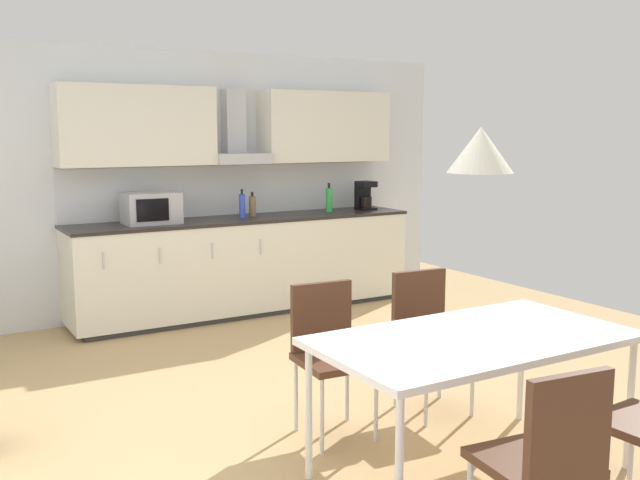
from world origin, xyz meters
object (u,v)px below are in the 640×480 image
microwave (151,208)px  chair_far_right (427,326)px  bottle_green (329,199)px  pendant_lamp (480,150)px  coffee_maker (364,195)px  bottle_blue (242,206)px  bottle_brown (252,206)px  chair_far_left (329,343)px  chair_near_left (548,451)px  dining_table (474,344)px

microwave → chair_far_right: bearing=-73.1°
bottle_green → chair_far_right: (-1.01, -2.85, -0.52)m
pendant_lamp → bottle_green: bearing=69.4°
coffee_maker → bottle_blue: coffee_maker is taller
microwave → coffee_maker: size_ratio=1.60×
bottle_blue → bottle_brown: 0.17m
microwave → chair_far_right: size_ratio=0.55×
bottle_blue → microwave: bearing=178.2°
microwave → chair_far_left: microwave is taller
bottle_green → chair_far_right: size_ratio=0.34×
chair_far_left → pendant_lamp: bearing=-66.5°
bottle_green → chair_near_left: bearing=-111.3°
microwave → pendant_lamp: (0.49, -3.65, 0.58)m
chair_far_right → chair_near_left: same height
bottle_green → chair_near_left: (-1.75, -4.48, -0.52)m
chair_far_left → bottle_blue: bearing=75.3°
microwave → pendant_lamp: size_ratio=1.50×
coffee_maker → bottle_green: coffee_maker is taller
bottle_blue → bottle_brown: size_ratio=1.17×
coffee_maker → pendant_lamp: bearing=-116.4°
microwave → chair_far_left: 2.89m
microwave → chair_near_left: size_ratio=0.55×
chair_far_right → microwave: bearing=106.9°
chair_far_left → chair_near_left: 1.63m
coffee_maker → dining_table: size_ratio=0.19×
chair_far_left → chair_far_right: size_ratio=1.00×
bottle_blue → pendant_lamp: (-0.38, -3.62, 0.61)m
chair_far_right → pendant_lamp: size_ratio=2.72×
dining_table → bottle_blue: bearing=84.0°
microwave → chair_near_left: (0.12, -4.46, -0.53)m
microwave → bottle_green: size_ratio=1.61×
bottle_blue → chair_far_right: (-0.01, -2.81, -0.51)m
coffee_maker → bottle_brown: size_ratio=1.27×
bottle_brown → microwave: bearing=-176.7°
coffee_maker → chair_near_left: size_ratio=0.34×
microwave → pendant_lamp: pendant_lamp is taller
bottle_green → pendant_lamp: 3.96m
bottle_green → pendant_lamp: pendant_lamp is taller
chair_far_left → pendant_lamp: size_ratio=2.72×
bottle_green → coffee_maker: bearing=1.3°
microwave → chair_near_left: 4.50m
bottle_brown → chair_far_right: 2.94m
chair_far_left → pendant_lamp: 1.43m
bottle_green → dining_table: size_ratio=0.19×
bottle_brown → bottle_green: size_ratio=0.80×
bottle_green → dining_table: bearing=-110.6°
bottle_blue → chair_far_left: bottle_blue is taller
bottle_blue → bottle_green: (1.00, 0.04, 0.01)m
bottle_green → chair_near_left: 4.84m
chair_far_right → chair_near_left: bearing=-114.3°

